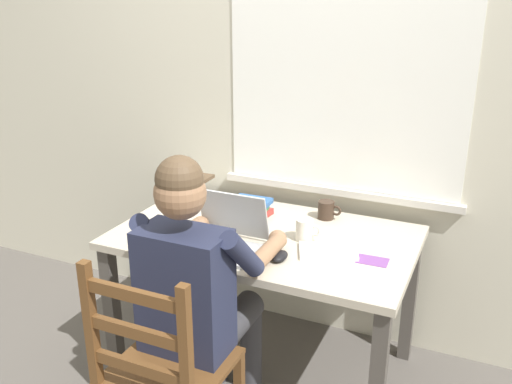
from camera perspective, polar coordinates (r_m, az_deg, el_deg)
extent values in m
plane|color=#56514C|center=(2.97, 0.83, -17.12)|extent=(8.00, 8.00, 0.00)
cube|color=beige|center=(2.86, 4.92, 10.07)|extent=(6.00, 0.04, 2.60)
cube|color=white|center=(2.77, 8.91, 10.16)|extent=(1.19, 0.01, 0.99)
cube|color=beige|center=(2.90, 8.34, 0.11)|extent=(1.25, 0.06, 0.04)
cube|color=#BCB29E|center=(2.60, 0.91, -4.65)|extent=(1.36, 0.82, 0.03)
cube|color=#4C4742|center=(2.80, -14.41, -11.82)|extent=(0.06, 0.06, 0.69)
cube|color=#4C4742|center=(3.31, -6.76, -6.08)|extent=(0.06, 0.06, 0.69)
cube|color=#4C4742|center=(2.93, 15.36, -10.36)|extent=(0.06, 0.06, 0.69)
cube|color=#232842|center=(2.17, -7.25, -10.02)|extent=(0.34, 0.20, 0.50)
sphere|color=#936B4C|center=(2.00, -7.74, -0.16)|extent=(0.19, 0.19, 0.19)
sphere|color=brown|center=(1.98, -7.81, 1.26)|extent=(0.17, 0.17, 0.17)
cube|color=brown|center=(2.06, -6.53, 1.46)|extent=(0.13, 0.10, 0.01)
cylinder|color=#38383D|center=(2.48, -6.38, -12.50)|extent=(0.13, 0.40, 0.13)
cylinder|color=#38383D|center=(2.41, -2.57, -13.51)|extent=(0.13, 0.40, 0.13)
cylinder|color=#38383D|center=(2.75, -4.03, -14.56)|extent=(0.10, 0.10, 0.46)
cylinder|color=#38383D|center=(2.69, -0.51, -15.48)|extent=(0.10, 0.10, 0.46)
cylinder|color=#232842|center=(2.26, -10.59, -4.43)|extent=(0.10, 0.25, 0.25)
cylinder|color=#936B4C|center=(2.47, -7.46, -4.46)|extent=(0.07, 0.28, 0.07)
sphere|color=#936B4C|center=(2.58, -5.65, -3.34)|extent=(0.08, 0.08, 0.08)
cylinder|color=#232842|center=(2.08, -1.38, -6.38)|extent=(0.10, 0.25, 0.25)
cylinder|color=#936B4C|center=(2.31, 1.12, -6.18)|extent=(0.07, 0.28, 0.07)
sphere|color=#936B4C|center=(2.43, 2.20, -4.81)|extent=(0.08, 0.08, 0.08)
cube|color=brown|center=(2.23, -8.61, -17.22)|extent=(0.42, 0.42, 0.02)
cube|color=brown|center=(2.58, -9.71, -17.86)|extent=(0.04, 0.04, 0.44)
cube|color=brown|center=(1.86, -7.14, -15.85)|extent=(0.04, 0.04, 0.48)
cube|color=brown|center=(2.06, -16.47, -12.79)|extent=(0.04, 0.04, 0.48)
cube|color=brown|center=(2.02, -11.82, -17.10)|extent=(0.36, 0.02, 0.04)
cube|color=brown|center=(1.94, -12.11, -13.80)|extent=(0.36, 0.02, 0.04)
cube|color=brown|center=(1.87, -12.43, -10.22)|extent=(0.36, 0.02, 0.04)
cube|color=#ADAFB2|center=(2.43, -3.82, -5.90)|extent=(0.33, 0.23, 0.02)
cube|color=silver|center=(2.43, -3.82, -5.70)|extent=(0.29, 0.17, 0.00)
cube|color=#ADAFB2|center=(2.50, -2.34, -2.24)|extent=(0.33, 0.07, 0.21)
cube|color=silver|center=(2.50, -2.34, -2.24)|extent=(0.29, 0.05, 0.18)
ellipsoid|color=black|center=(2.35, 2.44, -6.55)|extent=(0.06, 0.10, 0.03)
cylinder|color=silver|center=(2.52, 4.96, -3.85)|extent=(0.08, 0.08, 0.10)
torus|color=silver|center=(2.51, 6.07, -3.94)|extent=(0.05, 0.01, 0.05)
cylinder|color=#38281E|center=(2.77, 7.14, -1.82)|extent=(0.08, 0.08, 0.09)
torus|color=#38281E|center=(2.76, 8.17, -1.90)|extent=(0.05, 0.01, 0.05)
cube|color=#BC332D|center=(2.80, -0.54, -2.08)|extent=(0.20, 0.17, 0.03)
cube|color=#38844C|center=(2.78, -0.53, -1.64)|extent=(0.17, 0.14, 0.03)
cube|color=#2D5B9E|center=(2.78, -0.50, -1.04)|extent=(0.19, 0.14, 0.03)
cube|color=white|center=(2.59, -9.37, -4.52)|extent=(0.19, 0.18, 0.01)
cube|color=white|center=(2.43, 7.35, -5.99)|extent=(0.29, 0.24, 0.02)
cube|color=#7A4293|center=(2.40, 11.77, -6.86)|extent=(0.13, 0.09, 0.00)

